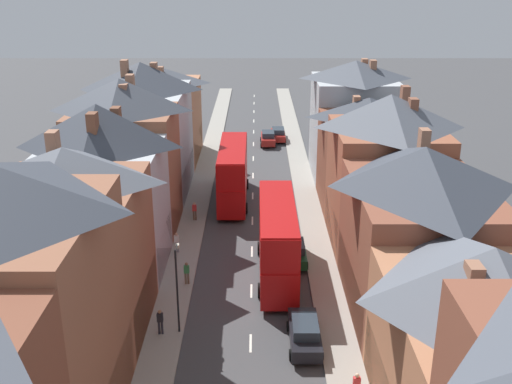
{
  "coord_description": "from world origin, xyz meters",
  "views": [
    {
      "loc": [
        0.31,
        -17.39,
        20.35
      ],
      "look_at": [
        0.57,
        34.3,
        1.03
      ],
      "focal_mm": 42.0,
      "sensor_mm": 36.0,
      "label": 1
    }
  ],
  "objects_px": {
    "double_decker_bus_lead": "(230,173)",
    "car_near_silver": "(302,332)",
    "double_decker_bus_mid_street": "(275,239)",
    "pedestrian_far_right": "(192,210)",
    "street_lamp": "(175,284)",
    "car_parked_left_a": "(291,252)",
    "pedestrian_far_left": "(174,242)",
    "car_near_blue": "(275,134)",
    "pedestrian_mid_left": "(158,321)",
    "pedestrian_mid_right": "(184,272)",
    "car_parked_right_a": "(265,138)"
  },
  "relations": [
    {
      "from": "car_parked_right_a",
      "to": "pedestrian_far_right",
      "type": "distance_m",
      "value": 24.81
    },
    {
      "from": "pedestrian_mid_right",
      "to": "pedestrian_far_left",
      "type": "relative_size",
      "value": 1.0
    },
    {
      "from": "pedestrian_far_left",
      "to": "pedestrian_mid_left",
      "type": "bearing_deg",
      "value": -87.95
    },
    {
      "from": "car_parked_left_a",
      "to": "double_decker_bus_mid_street",
      "type": "bearing_deg",
      "value": -122.66
    },
    {
      "from": "pedestrian_far_right",
      "to": "street_lamp",
      "type": "relative_size",
      "value": 0.29
    },
    {
      "from": "car_near_blue",
      "to": "street_lamp",
      "type": "relative_size",
      "value": 0.8
    },
    {
      "from": "double_decker_bus_lead",
      "to": "pedestrian_mid_right",
      "type": "relative_size",
      "value": 6.71
    },
    {
      "from": "pedestrian_far_right",
      "to": "street_lamp",
      "type": "height_order",
      "value": "street_lamp"
    },
    {
      "from": "double_decker_bus_mid_street",
      "to": "car_parked_left_a",
      "type": "distance_m",
      "value": 3.13
    },
    {
      "from": "double_decker_bus_lead",
      "to": "car_near_silver",
      "type": "distance_m",
      "value": 23.39
    },
    {
      "from": "car_near_silver",
      "to": "pedestrian_mid_left",
      "type": "height_order",
      "value": "pedestrian_mid_left"
    },
    {
      "from": "car_parked_left_a",
      "to": "car_parked_right_a",
      "type": "relative_size",
      "value": 0.96
    },
    {
      "from": "pedestrian_mid_left",
      "to": "pedestrian_far_left",
      "type": "bearing_deg",
      "value": 92.05
    },
    {
      "from": "double_decker_bus_mid_street",
      "to": "car_near_silver",
      "type": "xyz_separation_m",
      "value": [
        1.31,
        -8.4,
        -1.98
      ]
    },
    {
      "from": "double_decker_bus_lead",
      "to": "car_near_silver",
      "type": "bearing_deg",
      "value": -77.84
    },
    {
      "from": "car_near_silver",
      "to": "double_decker_bus_lead",
      "type": "bearing_deg",
      "value": 102.16
    },
    {
      "from": "double_decker_bus_lead",
      "to": "car_near_blue",
      "type": "height_order",
      "value": "double_decker_bus_lead"
    },
    {
      "from": "pedestrian_mid_right",
      "to": "pedestrian_mid_left",
      "type": "bearing_deg",
      "value": -98.58
    },
    {
      "from": "car_parked_left_a",
      "to": "pedestrian_far_left",
      "type": "distance_m",
      "value": 8.9
    },
    {
      "from": "double_decker_bus_lead",
      "to": "pedestrian_far_left",
      "type": "height_order",
      "value": "double_decker_bus_lead"
    },
    {
      "from": "double_decker_bus_lead",
      "to": "car_parked_left_a",
      "type": "xyz_separation_m",
      "value": [
        4.91,
        -12.35,
        -1.98
      ]
    },
    {
      "from": "pedestrian_far_left",
      "to": "pedestrian_mid_right",
      "type": "bearing_deg",
      "value": -75.11
    },
    {
      "from": "double_decker_bus_mid_street",
      "to": "car_near_silver",
      "type": "bearing_deg",
      "value": -81.14
    },
    {
      "from": "car_near_blue",
      "to": "car_near_silver",
      "type": "xyz_separation_m",
      "value": [
        0.0,
        -43.83,
        0.02
      ]
    },
    {
      "from": "double_decker_bus_lead",
      "to": "double_decker_bus_mid_street",
      "type": "distance_m",
      "value": 14.83
    },
    {
      "from": "car_near_silver",
      "to": "pedestrian_mid_right",
      "type": "height_order",
      "value": "pedestrian_mid_right"
    },
    {
      "from": "pedestrian_mid_right",
      "to": "double_decker_bus_mid_street",
      "type": "bearing_deg",
      "value": 13.37
    },
    {
      "from": "pedestrian_mid_left",
      "to": "car_parked_left_a",
      "type": "bearing_deg",
      "value": 48.51
    },
    {
      "from": "double_decker_bus_lead",
      "to": "car_parked_right_a",
      "type": "distance_m",
      "value": 19.56
    },
    {
      "from": "car_parked_right_a",
      "to": "street_lamp",
      "type": "distance_m",
      "value": 41.11
    },
    {
      "from": "double_decker_bus_lead",
      "to": "car_near_silver",
      "type": "height_order",
      "value": "double_decker_bus_lead"
    },
    {
      "from": "car_parked_left_a",
      "to": "double_decker_bus_lead",
      "type": "bearing_deg",
      "value": 111.68
    },
    {
      "from": "double_decker_bus_mid_street",
      "to": "pedestrian_far_right",
      "type": "height_order",
      "value": "double_decker_bus_mid_street"
    },
    {
      "from": "double_decker_bus_mid_street",
      "to": "pedestrian_mid_left",
      "type": "xyz_separation_m",
      "value": [
        -7.09,
        -7.46,
        -1.78
      ]
    },
    {
      "from": "pedestrian_mid_left",
      "to": "pedestrian_far_left",
      "type": "relative_size",
      "value": 1.0
    },
    {
      "from": "pedestrian_far_right",
      "to": "car_parked_left_a",
      "type": "bearing_deg",
      "value": -43.36
    },
    {
      "from": "car_parked_left_a",
      "to": "pedestrian_mid_left",
      "type": "height_order",
      "value": "pedestrian_mid_left"
    },
    {
      "from": "double_decker_bus_lead",
      "to": "pedestrian_mid_right",
      "type": "distance_m",
      "value": 16.17
    },
    {
      "from": "car_parked_right_a",
      "to": "pedestrian_far_left",
      "type": "xyz_separation_m",
      "value": [
        -7.49,
        -30.13,
        0.18
      ]
    },
    {
      "from": "double_decker_bus_mid_street",
      "to": "pedestrian_mid_right",
      "type": "relative_size",
      "value": 6.71
    },
    {
      "from": "pedestrian_mid_left",
      "to": "car_parked_right_a",
      "type": "bearing_deg",
      "value": 80.17
    },
    {
      "from": "car_near_blue",
      "to": "car_parked_right_a",
      "type": "xyz_separation_m",
      "value": [
        -1.3,
        -1.91,
        0.03
      ]
    },
    {
      "from": "car_parked_left_a",
      "to": "pedestrian_far_left",
      "type": "relative_size",
      "value": 2.58
    },
    {
      "from": "car_near_blue",
      "to": "car_parked_left_a",
      "type": "relative_size",
      "value": 1.05
    },
    {
      "from": "car_parked_left_a",
      "to": "pedestrian_far_left",
      "type": "xyz_separation_m",
      "value": [
        -8.79,
        1.35,
        0.2
      ]
    },
    {
      "from": "street_lamp",
      "to": "pedestrian_mid_left",
      "type": "bearing_deg",
      "value": -159.74
    },
    {
      "from": "car_near_silver",
      "to": "car_parked_right_a",
      "type": "distance_m",
      "value": 41.93
    },
    {
      "from": "car_near_blue",
      "to": "pedestrian_far_right",
      "type": "distance_m",
      "value": 27.02
    },
    {
      "from": "car_near_silver",
      "to": "pedestrian_far_right",
      "type": "height_order",
      "value": "pedestrian_far_right"
    },
    {
      "from": "car_near_silver",
      "to": "pedestrian_mid_left",
      "type": "bearing_deg",
      "value": 173.64
    }
  ]
}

